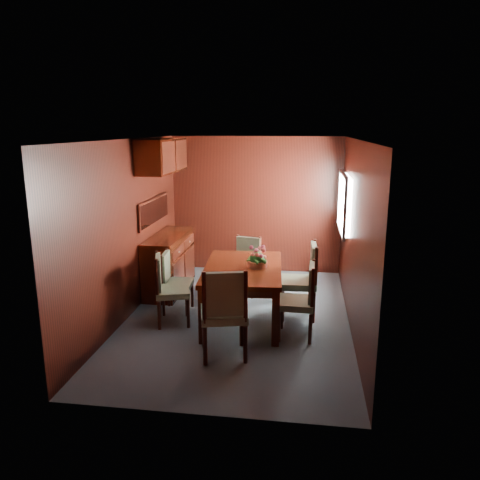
# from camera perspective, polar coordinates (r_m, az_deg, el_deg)

# --- Properties ---
(ground) EXTENTS (4.50, 4.50, 0.00)m
(ground) POSITION_cam_1_polar(r_m,az_deg,el_deg) (6.51, -0.27, -9.46)
(ground) COLOR #36424A
(ground) RESTS_ON ground
(room_shell) EXTENTS (3.06, 4.52, 2.41)m
(room_shell) POSITION_cam_1_polar(r_m,az_deg,el_deg) (6.40, -0.78, 5.34)
(room_shell) COLOR black
(room_shell) RESTS_ON ground
(sideboard) EXTENTS (0.48, 1.40, 0.90)m
(sideboard) POSITION_cam_1_polar(r_m,az_deg,el_deg) (7.54, -8.61, -2.72)
(sideboard) COLOR black
(sideboard) RESTS_ON ground
(dining_table) EXTENTS (1.11, 1.67, 0.75)m
(dining_table) POSITION_cam_1_polar(r_m,az_deg,el_deg) (6.23, 0.37, -4.18)
(dining_table) COLOR black
(dining_table) RESTS_ON ground
(chair_left_near) EXTENTS (0.54, 0.56, 0.95)m
(chair_left_near) POSITION_cam_1_polar(r_m,az_deg,el_deg) (6.24, -8.89, -5.51)
(chair_left_near) COLOR black
(chair_left_near) RESTS_ON ground
(chair_left_far) EXTENTS (0.43, 0.45, 0.87)m
(chair_left_far) POSITION_cam_1_polar(r_m,az_deg,el_deg) (6.64, -8.19, -4.66)
(chair_left_far) COLOR black
(chair_left_far) RESTS_ON ground
(chair_right_near) EXTENTS (0.45, 0.47, 0.95)m
(chair_right_near) POSITION_cam_1_polar(r_m,az_deg,el_deg) (5.82, 7.60, -6.84)
(chair_right_near) COLOR black
(chair_right_near) RESTS_ON ground
(chair_right_far) EXTENTS (0.49, 0.51, 1.05)m
(chair_right_far) POSITION_cam_1_polar(r_m,az_deg,el_deg) (6.44, 7.87, -4.36)
(chair_right_far) COLOR black
(chair_right_far) RESTS_ON ground
(chair_head) EXTENTS (0.61, 0.60, 1.08)m
(chair_head) POSITION_cam_1_polar(r_m,az_deg,el_deg) (5.22, -1.93, -8.37)
(chair_head) COLOR black
(chair_head) RESTS_ON ground
(chair_foot) EXTENTS (0.50, 0.49, 0.89)m
(chair_foot) POSITION_cam_1_polar(r_m,az_deg,el_deg) (7.33, 0.77, -2.70)
(chair_foot) COLOR black
(chair_foot) RESTS_ON ground
(flower_centerpiece) EXTENTS (0.28, 0.28, 0.28)m
(flower_centerpiece) POSITION_cam_1_polar(r_m,az_deg,el_deg) (6.15, 2.14, -2.08)
(flower_centerpiece) COLOR #AE5235
(flower_centerpiece) RESTS_ON dining_table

